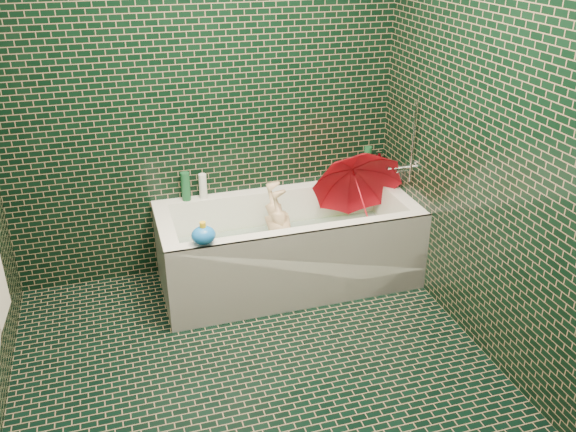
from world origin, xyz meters
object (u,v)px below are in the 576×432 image
object	(u,v)px
umbrella	(361,196)
rubber_duck	(342,177)
bath_toy	(203,235)
bathtub	(289,254)
child	(284,242)

from	to	relation	value
umbrella	rubber_duck	world-z (taller)	umbrella
rubber_duck	bath_toy	size ratio (longest dim) A/B	0.65
bathtub	child	world-z (taller)	bathtub
child	bath_toy	xyz separation A→B (m)	(-0.58, -0.32, 0.30)
bathtub	bath_toy	xyz separation A→B (m)	(-0.61, -0.31, 0.40)
rubber_duck	child	bearing A→B (deg)	-166.23
bathtub	umbrella	world-z (taller)	umbrella
rubber_duck	bathtub	bearing A→B (deg)	-164.47
bathtub	umbrella	size ratio (longest dim) A/B	2.84
bathtub	child	size ratio (longest dim) A/B	2.11
bath_toy	bathtub	bearing A→B (deg)	41.74
child	rubber_duck	world-z (taller)	rubber_duck
umbrella	rubber_duck	xyz separation A→B (m)	(-0.01, 0.31, 0.01)
bathtub	rubber_duck	distance (m)	0.70
bathtub	bath_toy	size ratio (longest dim) A/B	10.11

